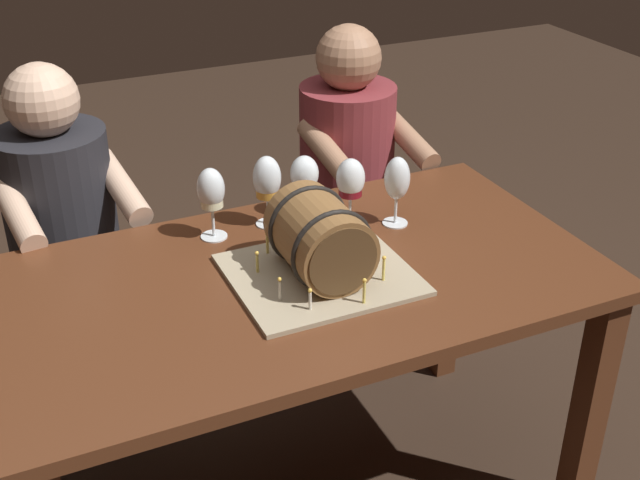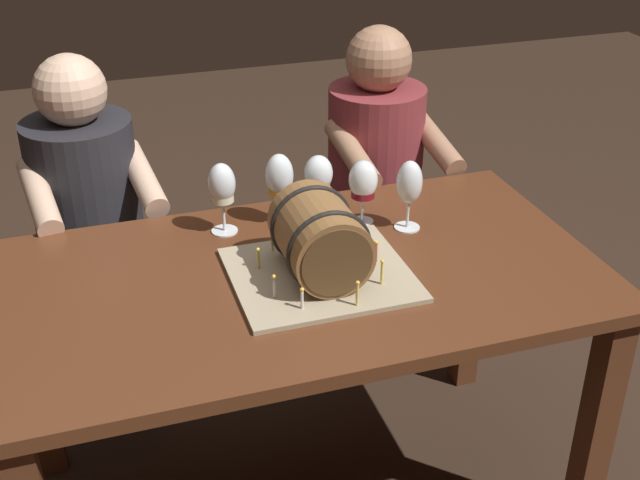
{
  "view_description": "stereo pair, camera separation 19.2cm",
  "coord_description": "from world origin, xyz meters",
  "px_view_note": "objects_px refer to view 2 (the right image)",
  "views": [
    {
      "loc": [
        -0.66,
        -1.56,
        1.77
      ],
      "look_at": [
        0.04,
        -0.03,
        0.84
      ],
      "focal_mm": 46.3,
      "sensor_mm": 36.0,
      "label": 1
    },
    {
      "loc": [
        -0.48,
        -1.63,
        1.77
      ],
      "look_at": [
        0.04,
        -0.03,
        0.84
      ],
      "focal_mm": 46.3,
      "sensor_mm": 36.0,
      "label": 2
    }
  ],
  "objects_px": {
    "wine_glass_red": "(363,183)",
    "barrel_cake": "(320,244)",
    "wine_glass_rose": "(318,176)",
    "wine_glass_amber": "(279,179)",
    "person_seated_left": "(95,252)",
    "wine_glass_white": "(222,187)",
    "wine_glass_empty": "(409,184)",
    "dining_table": "(301,311)",
    "person_seated_right": "(374,211)"
  },
  "relations": [
    {
      "from": "barrel_cake",
      "to": "person_seated_right",
      "type": "height_order",
      "value": "person_seated_right"
    },
    {
      "from": "barrel_cake",
      "to": "wine_glass_white",
      "type": "relative_size",
      "value": 2.16
    },
    {
      "from": "wine_glass_empty",
      "to": "person_seated_right",
      "type": "height_order",
      "value": "person_seated_right"
    },
    {
      "from": "barrel_cake",
      "to": "wine_glass_amber",
      "type": "distance_m",
      "value": 0.3
    },
    {
      "from": "person_seated_left",
      "to": "person_seated_right",
      "type": "distance_m",
      "value": 0.92
    },
    {
      "from": "wine_glass_rose",
      "to": "wine_glass_empty",
      "type": "relative_size",
      "value": 0.89
    },
    {
      "from": "wine_glass_red",
      "to": "wine_glass_rose",
      "type": "distance_m",
      "value": 0.13
    },
    {
      "from": "wine_glass_red",
      "to": "dining_table",
      "type": "bearing_deg",
      "value": -139.18
    },
    {
      "from": "wine_glass_red",
      "to": "person_seated_left",
      "type": "bearing_deg",
      "value": 145.6
    },
    {
      "from": "person_seated_right",
      "to": "wine_glass_white",
      "type": "bearing_deg",
      "value": -144.99
    },
    {
      "from": "wine_glass_rose",
      "to": "wine_glass_amber",
      "type": "bearing_deg",
      "value": -172.92
    },
    {
      "from": "wine_glass_amber",
      "to": "person_seated_right",
      "type": "relative_size",
      "value": 0.17
    },
    {
      "from": "person_seated_left",
      "to": "wine_glass_empty",
      "type": "bearing_deg",
      "value": -34.36
    },
    {
      "from": "barrel_cake",
      "to": "person_seated_right",
      "type": "relative_size",
      "value": 0.37
    },
    {
      "from": "dining_table",
      "to": "wine_glass_red",
      "type": "height_order",
      "value": "wine_glass_red"
    },
    {
      "from": "wine_glass_red",
      "to": "person_seated_left",
      "type": "distance_m",
      "value": 0.91
    },
    {
      "from": "dining_table",
      "to": "wine_glass_rose",
      "type": "bearing_deg",
      "value": 64.27
    },
    {
      "from": "wine_glass_red",
      "to": "person_seated_right",
      "type": "bearing_deg",
      "value": 64.43
    },
    {
      "from": "wine_glass_empty",
      "to": "person_seated_left",
      "type": "relative_size",
      "value": 0.17
    },
    {
      "from": "barrel_cake",
      "to": "wine_glass_rose",
      "type": "height_order",
      "value": "barrel_cake"
    },
    {
      "from": "dining_table",
      "to": "person_seated_left",
      "type": "xyz_separation_m",
      "value": [
        -0.46,
        0.68,
        -0.12
      ]
    },
    {
      "from": "wine_glass_red",
      "to": "wine_glass_rose",
      "type": "bearing_deg",
      "value": 139.77
    },
    {
      "from": "wine_glass_white",
      "to": "wine_glass_amber",
      "type": "height_order",
      "value": "wine_glass_amber"
    },
    {
      "from": "wine_glass_red",
      "to": "wine_glass_empty",
      "type": "bearing_deg",
      "value": -34.07
    },
    {
      "from": "dining_table",
      "to": "wine_glass_empty",
      "type": "bearing_deg",
      "value": 21.71
    },
    {
      "from": "wine_glass_rose",
      "to": "person_seated_left",
      "type": "relative_size",
      "value": 0.15
    },
    {
      "from": "dining_table",
      "to": "person_seated_right",
      "type": "distance_m",
      "value": 0.83
    },
    {
      "from": "wine_glass_amber",
      "to": "person_seated_left",
      "type": "bearing_deg",
      "value": 140.0
    },
    {
      "from": "barrel_cake",
      "to": "person_seated_right",
      "type": "distance_m",
      "value": 0.88
    },
    {
      "from": "wine_glass_amber",
      "to": "wine_glass_empty",
      "type": "xyz_separation_m",
      "value": [
        0.31,
        -0.14,
        0.0
      ]
    },
    {
      "from": "wine_glass_amber",
      "to": "wine_glass_rose",
      "type": "height_order",
      "value": "wine_glass_amber"
    },
    {
      "from": "wine_glass_amber",
      "to": "person_seated_left",
      "type": "xyz_separation_m",
      "value": [
        -0.48,
        0.41,
        -0.36
      ]
    },
    {
      "from": "barrel_cake",
      "to": "wine_glass_white",
      "type": "bearing_deg",
      "value": 119.77
    },
    {
      "from": "wine_glass_rose",
      "to": "person_seated_right",
      "type": "bearing_deg",
      "value": 50.49
    },
    {
      "from": "wine_glass_white",
      "to": "wine_glass_empty",
      "type": "relative_size",
      "value": 1.01
    },
    {
      "from": "wine_glass_red",
      "to": "barrel_cake",
      "type": "bearing_deg",
      "value": -129.88
    },
    {
      "from": "wine_glass_white",
      "to": "wine_glass_amber",
      "type": "xyz_separation_m",
      "value": [
        0.15,
        0.01,
        -0.0
      ]
    },
    {
      "from": "wine_glass_empty",
      "to": "dining_table",
      "type": "bearing_deg",
      "value": -158.29
    },
    {
      "from": "dining_table",
      "to": "wine_glass_rose",
      "type": "distance_m",
      "value": 0.39
    },
    {
      "from": "wine_glass_amber",
      "to": "person_seated_right",
      "type": "bearing_deg",
      "value": 43.02
    },
    {
      "from": "barrel_cake",
      "to": "wine_glass_red",
      "type": "relative_size",
      "value": 2.35
    },
    {
      "from": "barrel_cake",
      "to": "person_seated_left",
      "type": "height_order",
      "value": "person_seated_left"
    },
    {
      "from": "dining_table",
      "to": "wine_glass_amber",
      "type": "relative_size",
      "value": 7.39
    },
    {
      "from": "wine_glass_empty",
      "to": "person_seated_right",
      "type": "bearing_deg",
      "value": 76.95
    },
    {
      "from": "wine_glass_red",
      "to": "wine_glass_rose",
      "type": "xyz_separation_m",
      "value": [
        -0.1,
        0.08,
        -0.0
      ]
    },
    {
      "from": "wine_glass_white",
      "to": "wine_glass_empty",
      "type": "distance_m",
      "value": 0.48
    },
    {
      "from": "person_seated_left",
      "to": "person_seated_right",
      "type": "bearing_deg",
      "value": -0.0
    },
    {
      "from": "person_seated_left",
      "to": "barrel_cake",
      "type": "bearing_deg",
      "value": -54.82
    },
    {
      "from": "dining_table",
      "to": "wine_glass_empty",
      "type": "distance_m",
      "value": 0.43
    },
    {
      "from": "dining_table",
      "to": "wine_glass_rose",
      "type": "relative_size",
      "value": 8.44
    }
  ]
}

